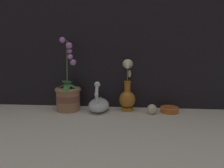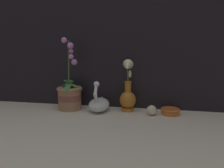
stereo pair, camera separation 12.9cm
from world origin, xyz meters
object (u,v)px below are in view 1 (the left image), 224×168
swan_figurine (99,104)px  blue_vase (127,94)px  amber_dish (169,109)px  glass_sphere (152,109)px  orchid_potted_plant (68,95)px

swan_figurine → blue_vase: 0.18m
swan_figurine → blue_vase: blue_vase is taller
swan_figurine → amber_dish: bearing=1.6°
blue_vase → glass_sphere: (0.15, -0.06, -0.08)m
orchid_potted_plant → glass_sphere: bearing=-3.5°
orchid_potted_plant → swan_figurine: (0.19, -0.01, -0.05)m
swan_figurine → glass_sphere: size_ratio=3.48×
swan_figurine → blue_vase: bearing=11.1°
blue_vase → amber_dish: 0.27m
blue_vase → amber_dish: size_ratio=2.85×
swan_figurine → amber_dish: size_ratio=1.82×
orchid_potted_plant → glass_sphere: 0.51m
orchid_potted_plant → glass_sphere: size_ratio=7.67×
blue_vase → amber_dish: (0.25, -0.02, -0.09)m
orchid_potted_plant → amber_dish: bearing=0.3°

